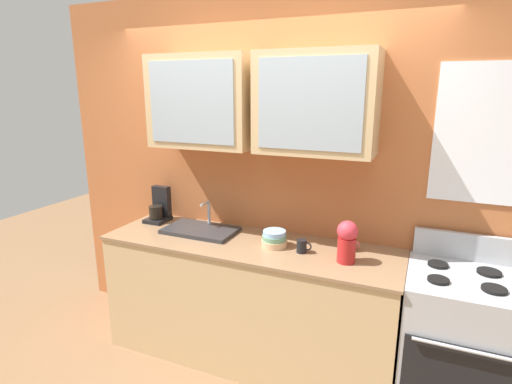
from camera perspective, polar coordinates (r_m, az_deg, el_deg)
name	(u,v)px	position (r m, az deg, el deg)	size (l,w,h in m)	color
ground_plane	(249,354)	(3.41, -1.05, -22.00)	(10.00, 10.00, 0.00)	brown
back_wall_unit	(266,157)	(3.07, 1.39, 4.96)	(3.68, 0.46, 2.72)	#B76638
counter	(248,301)	(3.15, -1.09, -15.13)	(2.18, 0.66, 0.94)	tan
stove_range	(455,345)	(2.95, 26.30, -18.88)	(0.63, 0.66, 1.12)	#ADAFB5
sink_faucet	(201,230)	(3.19, -7.83, -5.29)	(0.56, 0.34, 0.22)	#2D2D30
bowl_stack	(274,239)	(2.87, 2.62, -6.64)	(0.18, 0.18, 0.12)	#E0AD7F
vase	(347,241)	(2.65, 12.76, -6.72)	(0.13, 0.13, 0.28)	#B21E1E
cup_near_sink	(350,245)	(2.87, 13.14, -7.29)	(0.11, 0.08, 0.08)	#993838
cup_near_bowls	(302,246)	(2.78, 6.53, -7.63)	(0.11, 0.07, 0.09)	black
coffee_maker	(159,208)	(3.50, -13.55, -2.24)	(0.17, 0.20, 0.29)	black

